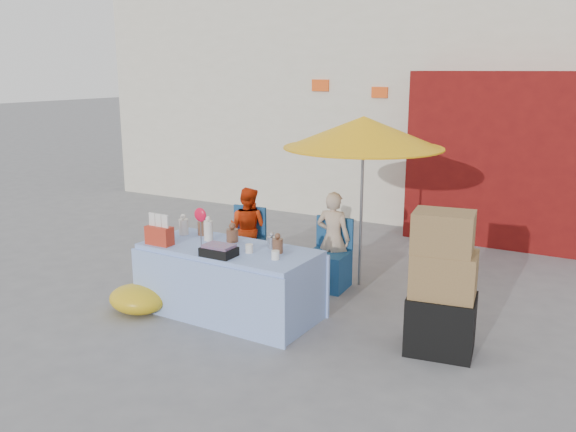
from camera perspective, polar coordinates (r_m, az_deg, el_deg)
The scene contains 10 objects.
ground at distance 6.91m, azimuth -4.88°, elevation -8.80°, with size 80.00×80.00×0.00m, color slate.
backdrop at distance 13.16m, azimuth 16.22°, elevation 15.14°, with size 14.00×8.00×7.80m.
market_table at distance 6.70m, azimuth -5.55°, elevation -5.96°, with size 2.01×0.99×1.20m.
chair_left at distance 8.10m, azimuth -4.26°, elevation -3.47°, with size 0.50×0.49×0.85m.
chair_right at distance 7.51m, azimuth 3.75°, elevation -4.84°, with size 0.50×0.49×0.85m.
vendor_orange at distance 8.12m, azimuth -3.77°, elevation -1.18°, with size 0.54×0.42×1.12m, color red.
vendor_beige at distance 7.53m, azimuth 4.24°, elevation -2.13°, with size 0.43×0.28×1.18m, color #C9AB8E.
umbrella at distance 7.30m, azimuth 7.08°, elevation 7.72°, with size 1.90×1.90×2.09m.
box_stack at distance 5.89m, azimuth 14.23°, elevation -6.61°, with size 0.69×0.59×1.37m.
tarp_bundle at distance 6.99m, azimuth -13.87°, elevation -7.54°, with size 0.68×0.54×0.31m, color gold.
Camera 1 is at (3.62, -5.26, 2.62)m, focal length 38.00 mm.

